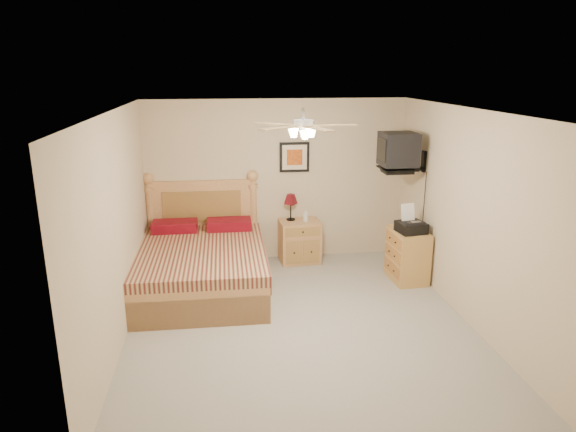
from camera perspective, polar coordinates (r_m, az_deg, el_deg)
The scene contains 17 objects.
floor at distance 6.28m, azimuth 1.22°, elevation -11.71°, with size 4.50×4.50×0.00m, color gray.
ceiling at distance 5.58m, azimuth 1.37°, elevation 11.65°, with size 4.00×4.50×0.04m, color white.
wall_back at distance 7.97m, azimuth -1.24°, elevation 3.91°, with size 4.00×0.04×2.50m, color beige.
wall_front at distance 3.75m, azimuth 6.74°, elevation -10.65°, with size 4.00×0.04×2.50m, color beige.
wall_left at distance 5.85m, azimuth -18.45°, elevation -1.46°, with size 0.04×4.50×2.50m, color beige.
wall_right at distance 6.42m, azimuth 19.21°, elevation -0.00°, with size 0.04×4.50×2.50m, color beige.
bed at distance 6.98m, azimuth -9.77°, elevation -2.63°, with size 1.69×2.22×1.44m, color #B67E50, non-canonical shape.
nightstand at distance 8.02m, azimuth 1.29°, elevation -2.82°, with size 0.61×0.46×0.66m, color #B6804E.
table_lamp at distance 7.93m, azimuth 0.31°, elevation 1.00°, with size 0.22×0.22×0.41m, color #5D0D15, non-canonical shape.
lotion_bottle at distance 7.87m, azimuth 1.96°, elevation 0.11°, with size 0.08×0.08×0.21m, color silver.
framed_picture at distance 7.91m, azimuth 0.72°, elevation 6.56°, with size 0.46×0.04×0.46m, color black.
dresser at distance 7.51m, azimuth 13.14°, elevation -4.27°, with size 0.44×0.63×0.75m, color tan.
fax_machine at distance 7.25m, azimuth 13.58°, elevation -0.34°, with size 0.36×0.38×0.38m, color black, non-canonical shape.
magazine_lower at distance 7.56m, azimuth 12.29°, elevation -0.97°, with size 0.21×0.28×0.03m, color beige.
magazine_upper at distance 7.57m, azimuth 12.18°, elevation -0.76°, with size 0.17×0.24×0.02m, color gray.
wall_tv at distance 7.40m, azimuth 13.26°, elevation 6.96°, with size 0.56×0.46×0.58m, color black, non-canonical shape.
ceiling_fan at distance 5.39m, azimuth 1.70°, elevation 10.00°, with size 1.14×1.14×0.28m, color white, non-canonical shape.
Camera 1 is at (-0.88, -5.49, 2.93)m, focal length 32.00 mm.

